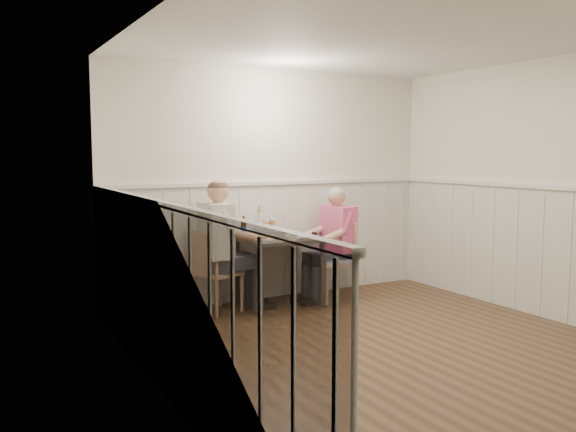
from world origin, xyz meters
The scene contains 16 objects.
ground_plane centered at (0.00, 0.00, 0.00)m, with size 4.50×4.50×0.00m, color #422C1D.
room_shell centered at (0.00, 0.00, 1.52)m, with size 4.04×4.54×2.60m.
wainscot centered at (0.00, 0.69, 0.69)m, with size 4.00×4.49×1.34m.
dining_table centered at (-0.14, 1.84, 0.64)m, with size 0.83×0.70×0.75m.
chair_right centered at (0.57, 1.78, 0.48)m, with size 0.43×0.43×0.88m.
chair_left centered at (-0.88, 1.89, 0.46)m, with size 0.51×0.51×0.85m.
man_in_pink centered at (0.57, 1.82, 0.55)m, with size 0.64×0.44×1.30m.
diner_cream centered at (-0.83, 1.86, 0.59)m, with size 0.65×0.45×1.41m.
plate_man centered at (0.05, 1.78, 0.77)m, with size 0.27×0.27×0.07m.
plate_diner centered at (-0.42, 1.76, 0.77)m, with size 0.30×0.30×0.08m.
beer_glass_a centered at (-0.13, 2.04, 0.88)m, with size 0.08×0.08×0.19m.
beer_glass_b centered at (-0.21, 2.02, 0.88)m, with size 0.07×0.07×0.19m.
beer_bottle centered at (-0.47, 2.03, 0.85)m, with size 0.07×0.07×0.23m.
rolled_napkin centered at (0.00, 1.58, 0.77)m, with size 0.21×0.09×0.04m.
grass_vase centered at (-0.26, 2.13, 0.91)m, with size 0.04×0.04×0.36m.
gingham_mat centered at (-0.40, 2.04, 0.75)m, with size 0.31×0.25×0.01m.
Camera 1 is at (-3.18, -3.95, 1.67)m, focal length 38.00 mm.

